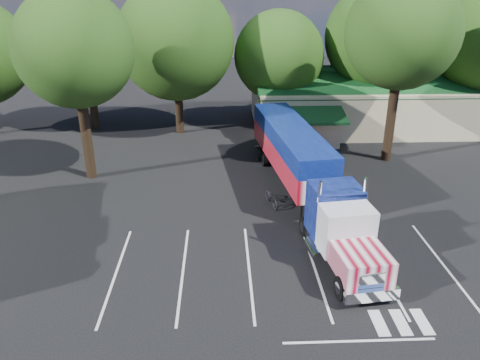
{
  "coord_description": "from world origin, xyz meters",
  "views": [
    {
      "loc": [
        -1.23,
        -24.99,
        13.01
      ],
      "look_at": [
        -0.18,
        0.36,
        2.0
      ],
      "focal_mm": 35.0,
      "sensor_mm": 36.0,
      "label": 1
    }
  ],
  "objects_px": {
    "woman": "(333,230)",
    "bicycle": "(272,197)",
    "silver_sedan": "(372,131)",
    "semi_truck": "(302,164)"
  },
  "relations": [
    {
      "from": "woman",
      "to": "bicycle",
      "type": "xyz_separation_m",
      "value": [
        -2.7,
        4.97,
        -0.45
      ]
    },
    {
      "from": "woman",
      "to": "silver_sedan",
      "type": "xyz_separation_m",
      "value": [
        7.5,
        17.97,
        -0.34
      ]
    },
    {
      "from": "semi_truck",
      "to": "bicycle",
      "type": "height_order",
      "value": "semi_truck"
    },
    {
      "from": "woman",
      "to": "semi_truck",
      "type": "bearing_deg",
      "value": 8.68
    },
    {
      "from": "woman",
      "to": "silver_sedan",
      "type": "bearing_deg",
      "value": -21.82
    },
    {
      "from": "woman",
      "to": "bicycle",
      "type": "bearing_deg",
      "value": 29.32
    },
    {
      "from": "semi_truck",
      "to": "bicycle",
      "type": "distance_m",
      "value": 2.78
    },
    {
      "from": "woman",
      "to": "bicycle",
      "type": "distance_m",
      "value": 5.68
    },
    {
      "from": "semi_truck",
      "to": "silver_sedan",
      "type": "xyz_separation_m",
      "value": [
        8.3,
        12.19,
        -1.76
      ]
    },
    {
      "from": "bicycle",
      "to": "silver_sedan",
      "type": "bearing_deg",
      "value": 37.16
    }
  ]
}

